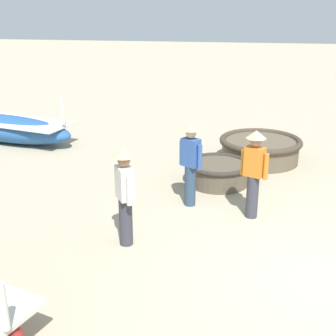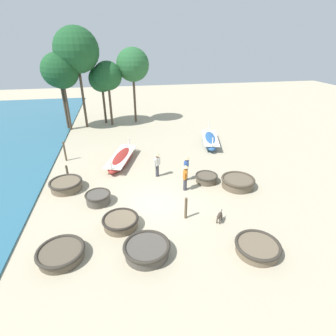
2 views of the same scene
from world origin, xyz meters
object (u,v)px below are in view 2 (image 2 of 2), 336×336
Objects in this scene: tree_left_mid at (76,50)px; long_boat_blue_hull at (210,140)px; coracle_front_right at (61,253)px; coracle_front_left at (206,178)px; coracle_far_right at (98,198)px; coracle_nearest at (257,247)px; fisherman_crouching at (157,163)px; mooring_post_inland at (67,172)px; coracle_weathered at (238,182)px; dog at (220,216)px; coracle_far_left at (147,249)px; fisherman_with_hat at (186,167)px; tree_rightmost at (133,65)px; long_boat_ochre_hull at (121,158)px; mooring_post_shoreline at (186,208)px; tree_tall_back at (61,72)px; fisherman_hauling at (185,176)px; tree_leftmost at (101,79)px; coracle_center at (121,222)px; tree_center at (59,71)px; tree_right_mid at (108,76)px; coracle_tilted at (66,185)px; mooring_post_mid_beach at (65,151)px.

long_boat_blue_hull is at bearing -32.99° from tree_left_mid.
coracle_front_left is (7.97, 5.14, 0.01)m from coracle_front_right.
coracle_nearest is (6.91, -5.10, -0.06)m from coracle_far_right.
mooring_post_inland is (-5.80, 0.76, -0.49)m from fisherman_crouching.
coracle_weathered reaches higher than dog.
mooring_post_inland is at bearing 119.53° from coracle_far_left.
fisherman_with_hat is 0.22× the size of tree_rightmost.
mooring_post_shoreline reaches higher than long_boat_ochre_hull.
mooring_post_inland reaches higher than coracle_front_left.
fisherman_hauling is at bearing -57.73° from tree_tall_back.
tree_leftmost is at bearing 80.32° from mooring_post_inland.
coracle_front_left is 0.80× the size of coracle_center.
tree_center is 4.43m from tree_right_mid.
tree_right_mid is at bearing 7.79° from tree_left_mid.
tree_tall_back is at bearing 96.92° from mooring_post_inland.
coracle_weathered reaches higher than coracle_center.
tree_right_mid is (-0.74, 9.71, 4.58)m from long_boat_ochre_hull.
coracle_weathered reaches higher than coracle_tilted.
coracle_weathered is 3.51× the size of dog.
tree_leftmost reaches higher than dog.
tree_center reaches higher than tree_right_mid.
coracle_tilted is 4.45m from mooring_post_mid_beach.
fisherman_hauling is (3.90, 2.77, 0.67)m from coracle_center.
fisherman_hauling is at bearing -119.31° from long_boat_blue_hull.
tree_leftmost reaches higher than coracle_tilted.
coracle_front_left is 15.73m from tree_rightmost.
fisherman_crouching is (-1.74, 0.85, 0.00)m from fisherman_with_hat.
coracle_nearest is at bearing -8.01° from coracle_front_right.
coracle_nearest is 1.63× the size of mooring_post_shoreline.
coracle_nearest is 11.62m from long_boat_ochre_hull.
fisherman_hauling is at bearing 108.16° from coracle_nearest.
tree_tall_back is at bearing 118.48° from coracle_nearest.
mooring_post_shoreline is (5.76, 1.73, 0.34)m from coracle_front_right.
coracle_far_right reaches higher than coracle_front_right.
coracle_center is at bearing -147.42° from coracle_front_left.
tree_left_mid is (-0.58, 18.43, 6.99)m from coracle_front_right.
tree_rightmost is (3.21, 15.51, 5.50)m from coracle_far_right.
coracle_far_right is at bearing -90.00° from tree_leftmost.
tree_center is at bearing 116.42° from mooring_post_shoreline.
mooring_post_shoreline is at bearing -103.06° from fisherman_hauling.
coracle_front_left is at bearing -36.71° from long_boat_ochre_hull.
fisherman_hauling is at bearing -72.91° from tree_right_mid.
tree_rightmost is at bearing 87.17° from coracle_far_left.
coracle_front_left is 0.20× the size of tree_center.
long_boat_ochre_hull is (-5.51, 10.23, 0.07)m from coracle_nearest.
tree_center is 1.13× the size of tree_right_mid.
tree_leftmost is at bearing 81.80° from coracle_tilted.
tree_leftmost reaches higher than mooring_post_inland.
fisherman_with_hat reaches higher than coracle_nearest.
tree_tall_back is at bearing -166.28° from tree_rightmost.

